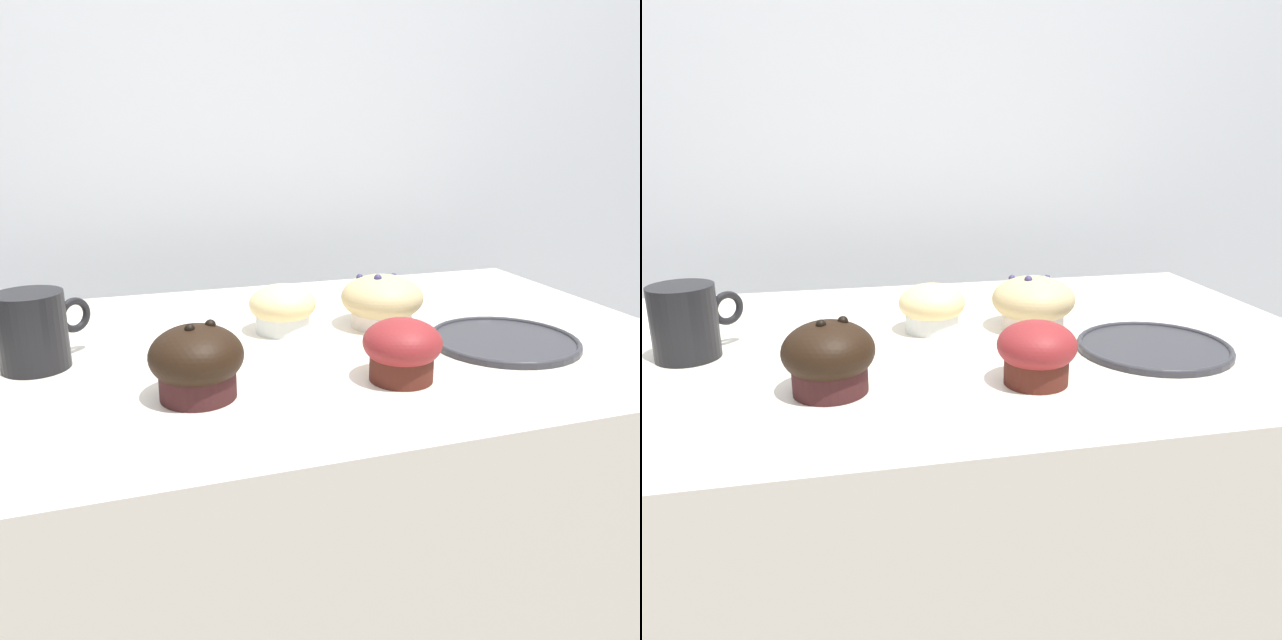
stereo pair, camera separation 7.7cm
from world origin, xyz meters
TOP-DOWN VIEW (x-y plane):
  - wall_back at (0.00, 0.60)m, footprint 3.20×0.10m
  - display_counter at (0.00, 0.00)m, footprint 1.00×0.64m
  - muffin_front_center at (-0.17, -0.15)m, footprint 0.10×0.10m
  - muffin_back_left at (0.12, 0.03)m, footprint 0.12×0.12m
  - muffin_back_right at (0.06, -0.17)m, footprint 0.09×0.09m
  - muffin_front_left at (-0.02, 0.05)m, footprint 0.09×0.09m
  - coffee_cup at (-0.34, 0.00)m, footprint 0.10×0.09m
  - serving_plate at (0.24, -0.10)m, footprint 0.20×0.20m

SIDE VIEW (x-z plane):
  - display_counter at x=0.00m, z-range 0.00..0.95m
  - wall_back at x=0.00m, z-range 0.00..1.80m
  - serving_plate at x=0.24m, z-range 0.95..0.96m
  - muffin_front_left at x=-0.02m, z-range 0.95..1.02m
  - muffin_back_right at x=0.06m, z-range 0.95..1.03m
  - muffin_back_left at x=0.12m, z-range 0.95..1.03m
  - muffin_front_center at x=-0.17m, z-range 0.95..1.03m
  - coffee_cup at x=-0.34m, z-range 0.96..1.05m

